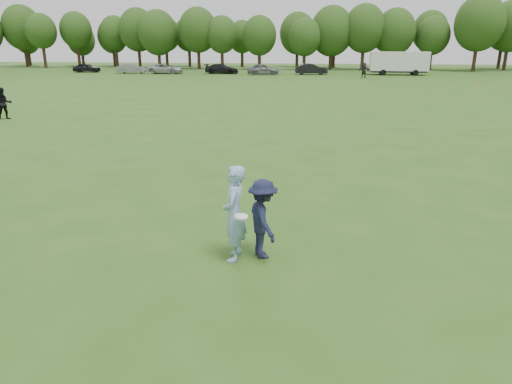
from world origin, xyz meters
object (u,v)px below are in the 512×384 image
player_far_a (4,104)px  field_cone (476,83)px  player_far_d (364,70)px  car_a (87,68)px  defender (263,219)px  car_f (311,69)px  car_e (263,69)px  car_d (222,69)px  cargo_trailer (399,62)px  car_c (166,69)px  thrower (234,214)px  car_b (131,69)px

player_far_a → field_cone: 46.06m
player_far_d → car_a: bearing=153.9°
defender → car_f: 59.91m
car_e → field_cone: car_e is taller
player_far_d → car_d: player_far_d is taller
car_e → cargo_trailer: cargo_trailer is taller
player_far_d → car_c: player_far_d is taller
defender → thrower: bearing=83.8°
thrower → defender: (0.55, 0.19, -0.15)m
player_far_d → cargo_trailer: size_ratio=0.21×
car_a → cargo_trailer: 47.12m
car_c → field_cone: car_c is taller
cargo_trailer → thrower: bearing=-101.0°
defender → car_d: size_ratio=0.34×
player_far_d → car_d: 21.04m
defender → car_b: bearing=0.2°
thrower → defender: thrower is taller
player_far_d → car_f: size_ratio=0.41×
defender → player_far_d: 54.61m
defender → cargo_trailer: bearing=-35.7°
car_d → car_f: bearing=-89.5°
car_e → car_f: size_ratio=0.98×
car_a → car_e: size_ratio=0.89×
car_c → car_e: size_ratio=1.13×
player_far_d → car_d: bearing=146.5°
car_c → car_f: bearing=-86.9°
field_cone → player_far_d: bearing=143.7°
thrower → car_a: (-35.27, 60.44, -0.29)m
defender → player_far_a: (-17.34, 15.76, 0.09)m
thrower → car_b: (-27.32, 58.94, -0.28)m
car_a → cargo_trailer: (47.11, 0.56, 1.08)m
player_far_a → car_c: bearing=53.9°
player_far_d → cargo_trailer: (5.26, 6.53, 0.81)m
car_f → car_d: bearing=84.9°
thrower → cargo_trailer: cargo_trailer is taller
car_d → field_cone: size_ratio=16.42×
car_d → field_cone: (31.80, -14.12, -0.56)m
defender → car_f: defender is taller
car_f → player_far_a: bearing=154.8°
car_b → player_far_d: bearing=-105.3°
car_c → car_d: car_c is taller
field_cone → player_far_a: bearing=-139.2°
player_far_d → field_cone: size_ratio=6.42×
field_cone → car_c: bearing=161.9°
car_c → car_e: car_e is taller
car_d → car_a: bearing=89.9°
car_a → car_f: size_ratio=0.87×
car_b → player_far_a: bearing=-174.0°
player_far_a → car_a: player_far_a is taller
field_cone → defender: bearing=-111.0°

